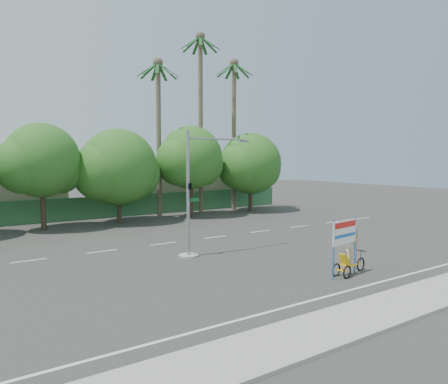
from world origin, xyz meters
TOP-DOWN VIEW (x-y plane):
  - ground at (0.00, 0.00)m, footprint 120.00×120.00m
  - sidewalk_near at (0.00, -7.50)m, footprint 50.00×2.40m
  - fence at (0.00, 21.50)m, footprint 38.00×0.08m
  - building_right at (8.00, 26.00)m, footprint 14.00×8.00m
  - tree_left at (-7.05, 18.00)m, footprint 6.66×5.60m
  - tree_center at (-1.05, 18.00)m, footprint 7.62×6.40m
  - tree_right at (5.95, 18.00)m, footprint 6.90×5.80m
  - tree_far_right at (12.95, 18.00)m, footprint 7.38×6.20m
  - palm_tall at (8.00, 19.50)m, footprint 3.73×3.79m
  - palm_mid at (12.00, 19.50)m, footprint 3.73×3.79m
  - palm_short at (3.50, 19.50)m, footprint 3.73×3.79m
  - traffic_signal at (-2.20, 3.98)m, footprint 4.72×1.10m
  - trike_billboard at (1.64, -3.59)m, footprint 2.80×0.84m

SIDE VIEW (x-z plane):
  - ground at x=0.00m, z-range 0.00..0.00m
  - sidewalk_near at x=0.00m, z-range 0.00..0.12m
  - fence at x=0.00m, z-range 0.00..2.00m
  - trike_billboard at x=1.64m, z-range -0.27..2.50m
  - building_right at x=8.00m, z-range 0.00..3.60m
  - traffic_signal at x=-2.20m, z-range -0.58..6.42m
  - tree_center at x=-1.05m, z-range 0.54..8.39m
  - tree_far_right at x=12.95m, z-range 0.68..8.61m
  - tree_left at x=-7.05m, z-range 1.02..9.09m
  - tree_right at x=5.95m, z-range 1.06..9.42m
  - palm_short at x=3.50m, z-range 1.64..16.09m
  - palm_mid at x=12.00m, z-range 1.67..17.12m
  - palm_tall at x=8.00m, z-range 1.74..19.19m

